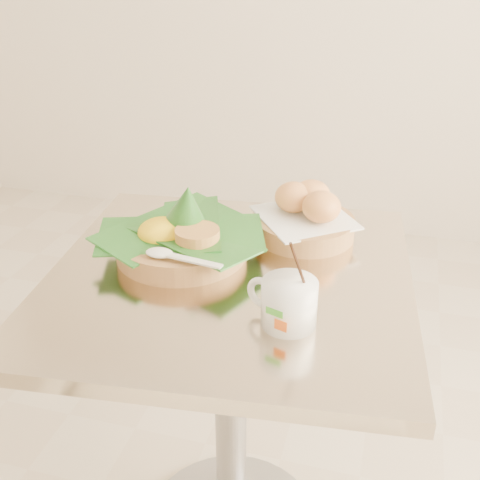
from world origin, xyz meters
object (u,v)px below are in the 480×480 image
(cafe_table, at_px, (230,363))
(coffee_mug, at_px, (288,301))
(bread_basket, at_px, (306,216))
(rice_basket, at_px, (181,235))

(cafe_table, xyz_separation_m, coffee_mug, (0.14, -0.13, 0.26))
(cafe_table, bearing_deg, coffee_mug, -43.41)
(bread_basket, bearing_deg, cafe_table, -118.58)
(cafe_table, distance_m, bread_basket, 0.35)
(rice_basket, height_order, bread_basket, rice_basket)
(cafe_table, relative_size, rice_basket, 2.31)
(rice_basket, xyz_separation_m, coffee_mug, (0.26, -0.18, -0.00))
(coffee_mug, bearing_deg, bread_basket, 94.91)
(bread_basket, relative_size, coffee_mug, 1.58)
(cafe_table, xyz_separation_m, rice_basket, (-0.12, 0.05, 0.27))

